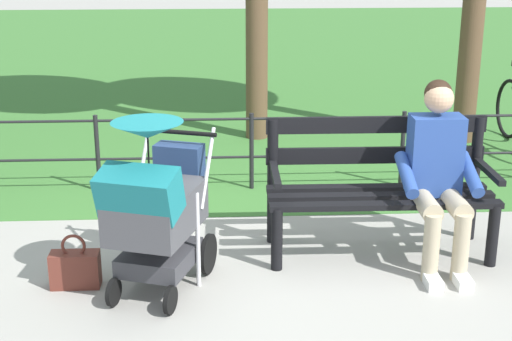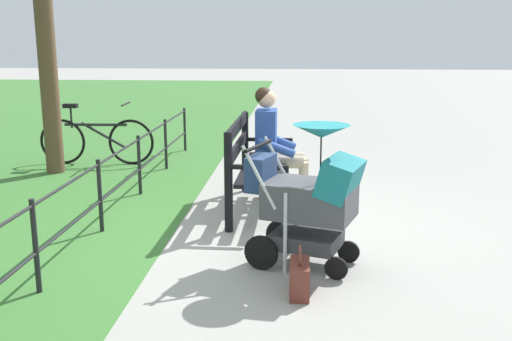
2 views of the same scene
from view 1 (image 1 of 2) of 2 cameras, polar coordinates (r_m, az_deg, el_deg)
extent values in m
plane|color=#9E9B93|center=(5.44, 0.41, -6.61)|extent=(60.00, 60.00, 0.00)
cube|color=#3D7533|center=(13.92, -1.78, 8.72)|extent=(40.00, 16.00, 0.01)
cube|color=black|center=(5.54, 9.09, -1.32)|extent=(1.60, 0.12, 0.04)
cube|color=black|center=(5.38, 9.46, -1.96)|extent=(1.60, 0.12, 0.04)
cube|color=black|center=(5.21, 9.85, -2.63)|extent=(1.60, 0.12, 0.04)
cube|color=black|center=(5.57, 9.00, 1.16)|extent=(1.60, 0.05, 0.12)
cube|color=black|center=(5.51, 9.12, 3.45)|extent=(1.60, 0.05, 0.12)
cylinder|color=black|center=(5.48, 17.48, -4.70)|extent=(0.08, 0.08, 0.45)
cylinder|color=black|center=(5.82, 16.16, -0.62)|extent=(0.08, 0.08, 0.95)
cube|color=black|center=(5.52, 17.19, -0.03)|extent=(0.06, 0.56, 0.04)
cylinder|color=black|center=(5.17, 1.58, -5.21)|extent=(0.08, 0.08, 0.45)
cylinder|color=black|center=(5.53, 1.26, -0.86)|extent=(0.08, 0.08, 0.95)
cube|color=black|center=(5.22, 1.47, -0.25)|extent=(0.06, 0.56, 0.04)
cylinder|color=tan|center=(5.29, 14.82, -2.45)|extent=(0.14, 0.40, 0.14)
cylinder|color=tan|center=(5.23, 12.73, -2.50)|extent=(0.14, 0.40, 0.14)
cylinder|color=tan|center=(5.20, 15.25, -5.64)|extent=(0.11, 0.11, 0.47)
cylinder|color=tan|center=(5.14, 13.11, -5.73)|extent=(0.11, 0.11, 0.47)
cube|color=silver|center=(5.21, 15.32, -8.01)|extent=(0.10, 0.22, 0.07)
cube|color=silver|center=(5.16, 13.19, -8.13)|extent=(0.10, 0.22, 0.07)
cube|color=#284793|center=(5.37, 13.38, 1.15)|extent=(0.36, 0.22, 0.56)
cylinder|color=#284793|center=(5.36, 15.90, -0.24)|extent=(0.09, 0.43, 0.23)
cylinder|color=#284793|center=(5.24, 11.32, -0.30)|extent=(0.09, 0.43, 0.23)
sphere|color=tan|center=(5.27, 13.69, 5.30)|extent=(0.20, 0.20, 0.20)
sphere|color=black|center=(5.30, 13.63, 5.69)|extent=(0.19, 0.19, 0.19)
cylinder|color=black|center=(5.16, -3.62, -6.32)|extent=(0.12, 0.27, 0.28)
cylinder|color=black|center=(5.32, -8.32, -5.72)|extent=(0.12, 0.27, 0.28)
cylinder|color=black|center=(4.70, -6.50, -9.72)|extent=(0.09, 0.18, 0.18)
cylinder|color=black|center=(4.84, -10.73, -9.04)|extent=(0.09, 0.18, 0.18)
cube|color=#38383D|center=(4.95, -7.31, -6.53)|extent=(0.56, 0.63, 0.12)
cylinder|color=silver|center=(4.92, -4.42, -5.28)|extent=(0.03, 0.03, 0.65)
cylinder|color=silver|center=(5.08, -9.32, -4.67)|extent=(0.03, 0.03, 0.65)
cube|color=#47474C|center=(4.81, -7.56, -3.05)|extent=(0.65, 0.79, 0.28)
cube|color=#19727A|center=(4.53, -8.83, -1.74)|extent=(0.55, 0.44, 0.33)
cylinder|color=black|center=(5.07, -5.81, 2.90)|extent=(0.50, 0.19, 0.03)
cylinder|color=silver|center=(4.96, -3.68, 0.20)|extent=(0.12, 0.29, 0.49)
cylinder|color=silver|center=(5.13, -8.54, 0.62)|extent=(0.12, 0.29, 0.49)
cone|color=#19727A|center=(4.57, -8.23, 3.05)|extent=(0.56, 0.56, 0.10)
cylinder|color=black|center=(4.62, -8.13, 0.90)|extent=(0.01, 0.01, 0.30)
cube|color=navy|center=(5.12, -5.81, 0.46)|extent=(0.35, 0.25, 0.28)
cube|color=brown|center=(5.12, -13.51, -7.31)|extent=(0.32, 0.14, 0.24)
torus|color=brown|center=(5.05, -13.65, -5.56)|extent=(0.16, 0.02, 0.16)
cylinder|color=black|center=(6.90, 11.02, 1.59)|extent=(0.04, 0.04, 0.70)
cylinder|color=black|center=(6.71, -0.34, 1.45)|extent=(0.04, 0.04, 0.70)
cylinder|color=black|center=(6.78, -11.89, 1.24)|extent=(0.04, 0.04, 0.70)
cylinder|color=black|center=(6.63, -0.34, 3.93)|extent=(8.16, 0.02, 0.02)
cylinder|color=black|center=(6.72, -0.34, 1.04)|extent=(8.16, 0.02, 0.02)
torus|color=black|center=(8.83, 18.60, 4.45)|extent=(0.07, 0.66, 0.66)
camera|label=2|loc=(6.66, -50.07, 7.60)|focal=40.83mm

